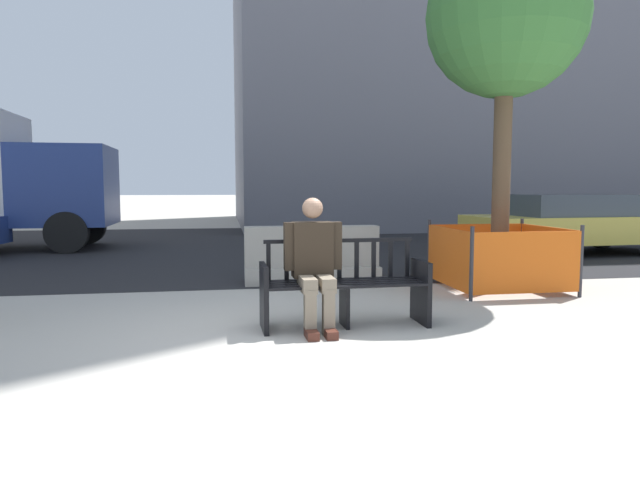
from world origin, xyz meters
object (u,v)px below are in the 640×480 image
at_px(street_bench, 344,288).
at_px(construction_fence, 499,256).
at_px(jersey_barrier_centre, 312,259).
at_px(street_tree, 506,20).
at_px(seated_person, 314,261).
at_px(car_taxi_near, 571,223).

xyz_separation_m(street_bench, construction_fence, (2.58, 1.73, 0.07)).
height_order(jersey_barrier_centre, construction_fence, construction_fence).
xyz_separation_m(jersey_barrier_centre, street_tree, (2.49, -1.01, 3.32)).
bearing_deg(street_bench, street_tree, 33.83).
bearing_deg(seated_person, street_bench, 11.26).
xyz_separation_m(seated_person, construction_fence, (2.90, 1.79, -0.22)).
bearing_deg(construction_fence, jersey_barrier_centre, 157.84).
height_order(street_bench, seated_person, seated_person).
height_order(seated_person, construction_fence, seated_person).
bearing_deg(construction_fence, street_tree, -90.00).
distance_m(street_tree, construction_fence, 3.19).
bearing_deg(seated_person, construction_fence, 31.72).
distance_m(street_bench, seated_person, 0.44).
relative_size(seated_person, jersey_barrier_centre, 0.65).
bearing_deg(street_tree, jersey_barrier_centre, 157.84).
bearing_deg(car_taxi_near, seated_person, -139.56).
bearing_deg(car_taxi_near, street_bench, -138.44).
bearing_deg(seated_person, street_tree, 31.72).
relative_size(jersey_barrier_centre, car_taxi_near, 0.44).
height_order(street_tree, car_taxi_near, street_tree).
xyz_separation_m(construction_fence, car_taxi_near, (3.52, 3.68, 0.18)).
height_order(jersey_barrier_centre, street_tree, street_tree).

